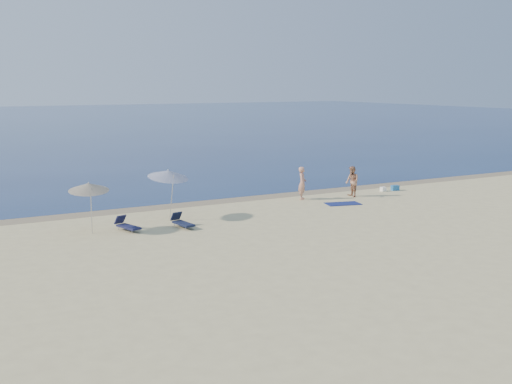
{
  "coord_description": "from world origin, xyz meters",
  "views": [
    {
      "loc": [
        -18.58,
        -13.19,
        6.71
      ],
      "look_at": [
        -2.52,
        16.0,
        1.0
      ],
      "focal_mm": 45.0,
      "sensor_mm": 36.0,
      "label": 1
    }
  ],
  "objects_px": {
    "blue_cooler": "(395,188)",
    "umbrella_near": "(168,174)",
    "person_right": "(352,182)",
    "person_left": "(302,183)"
  },
  "relations": [
    {
      "from": "person_right",
      "to": "blue_cooler",
      "type": "bearing_deg",
      "value": 107.15
    },
    {
      "from": "person_left",
      "to": "blue_cooler",
      "type": "height_order",
      "value": "person_left"
    },
    {
      "from": "person_left",
      "to": "umbrella_near",
      "type": "bearing_deg",
      "value": 135.04
    },
    {
      "from": "person_right",
      "to": "blue_cooler",
      "type": "xyz_separation_m",
      "value": [
        3.77,
        0.5,
        -0.75
      ]
    },
    {
      "from": "person_right",
      "to": "umbrella_near",
      "type": "xyz_separation_m",
      "value": [
        -11.82,
        -0.69,
        1.35
      ]
    },
    {
      "from": "blue_cooler",
      "to": "umbrella_near",
      "type": "xyz_separation_m",
      "value": [
        -15.58,
        -1.2,
        2.09
      ]
    },
    {
      "from": "person_right",
      "to": "umbrella_near",
      "type": "relative_size",
      "value": 0.69
    },
    {
      "from": "umbrella_near",
      "to": "blue_cooler",
      "type": "bearing_deg",
      "value": -10.44
    },
    {
      "from": "person_left",
      "to": "umbrella_near",
      "type": "relative_size",
      "value": 0.72
    },
    {
      "from": "blue_cooler",
      "to": "umbrella_near",
      "type": "height_order",
      "value": "umbrella_near"
    }
  ]
}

